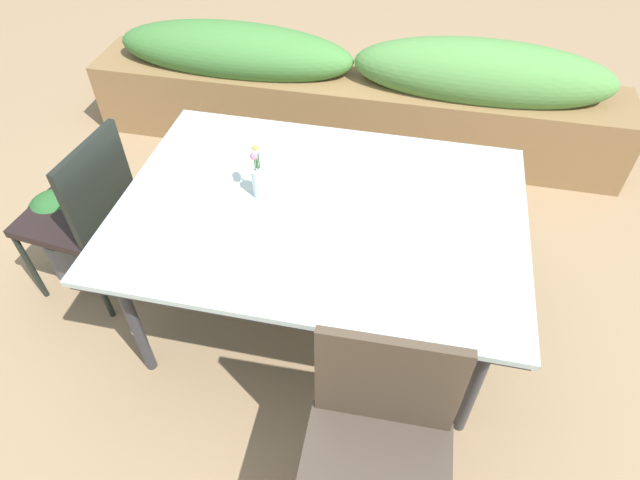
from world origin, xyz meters
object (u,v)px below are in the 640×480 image
(flower_vase, at_px, (258,175))
(planter_box, at_px, (355,93))
(chair_near_right, at_px, (378,450))
(potted_plant, at_px, (65,232))
(chair_end_left, at_px, (84,208))
(dining_table, at_px, (320,216))

(flower_vase, height_order, planter_box, flower_vase)
(chair_near_right, distance_m, potted_plant, 1.99)
(planter_box, bearing_deg, chair_end_left, -124.14)
(chair_near_right, bearing_deg, planter_box, -80.35)
(chair_near_right, xyz_separation_m, potted_plant, (-1.74, 0.92, -0.26))
(chair_near_right, relative_size, potted_plant, 1.80)
(dining_table, distance_m, potted_plant, 1.43)
(planter_box, xyz_separation_m, potted_plant, (-1.27, -1.50, -0.11))
(chair_near_right, height_order, flower_vase, flower_vase)
(dining_table, bearing_deg, flower_vase, 173.42)
(chair_end_left, bearing_deg, dining_table, -82.97)
(chair_end_left, relative_size, planter_box, 0.26)
(dining_table, bearing_deg, chair_near_right, -66.71)
(dining_table, bearing_deg, planter_box, 93.38)
(chair_near_right, distance_m, flower_vase, 1.16)
(chair_end_left, bearing_deg, flower_vase, -80.80)
(dining_table, distance_m, planter_box, 1.57)
(chair_end_left, distance_m, potted_plant, 0.34)
(dining_table, xyz_separation_m, chair_near_right, (0.38, -0.88, -0.15))
(chair_near_right, xyz_separation_m, planter_box, (-0.47, 2.42, -0.16))
(chair_end_left, xyz_separation_m, planter_box, (1.05, 1.55, -0.15))
(dining_table, relative_size, potted_plant, 3.24)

